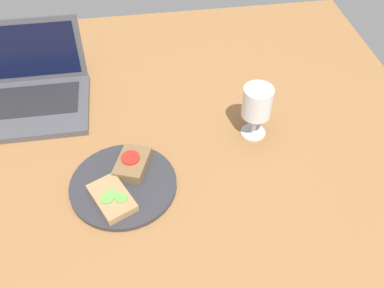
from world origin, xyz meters
TOP-DOWN VIEW (x-y plane):
  - wooden_table at (0.00, 0.00)cm, footprint 140.00×140.00cm
  - plate at (-11.38, -7.84)cm, footprint 24.81×24.81cm
  - sandwich_with_cucumber at (-13.89, -12.43)cm, footprint 11.49×13.57cm
  - sandwich_with_tomato at (-8.87, -3.25)cm, footprint 9.87×11.58cm
  - wine_glass at (22.79, 4.94)cm, footprint 7.40×7.40cm
  - laptop at (-35.07, 26.19)cm, footprint 30.78×26.75cm

SIDE VIEW (x-z plane):
  - wooden_table at x=0.00cm, z-range 0.00..3.00cm
  - plate at x=-11.38cm, z-range 3.00..4.18cm
  - sandwich_with_cucumber at x=-13.89cm, z-range 4.02..6.30cm
  - sandwich_with_tomato at x=-8.87cm, z-range 3.97..7.15cm
  - laptop at x=-35.07cm, z-range -3.36..16.72cm
  - wine_glass at x=22.79cm, z-range 5.45..19.96cm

